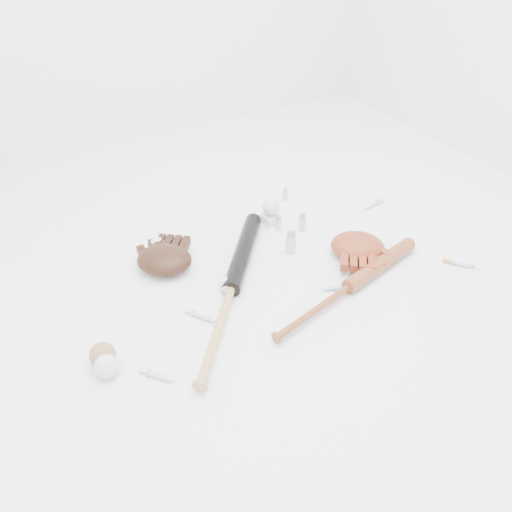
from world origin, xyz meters
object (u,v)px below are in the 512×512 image
bat_dark (232,288)px  pedestal (271,218)px  bat_wood (349,286)px  glove_dark (164,260)px

bat_dark → pedestal: bat_dark is taller
bat_wood → glove_dark: glove_dark is taller
bat_wood → pedestal: bat_wood is taller
bat_wood → pedestal: 0.55m
bat_dark → pedestal: 0.52m
glove_dark → pedestal: (0.53, 0.08, -0.03)m
bat_wood → glove_dark: bearing=125.8°
bat_dark → bat_wood: bat_dark is taller
glove_dark → pedestal: bearing=47.1°
bat_dark → bat_wood: bearing=-78.1°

